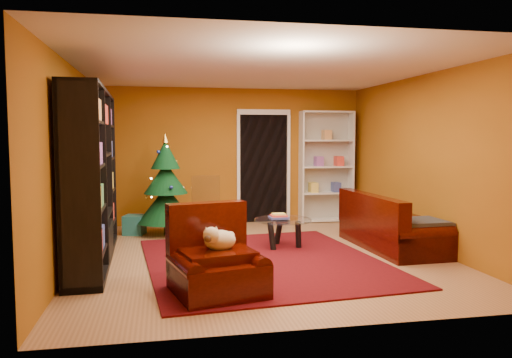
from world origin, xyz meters
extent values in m
cube|color=#956540|center=(0.00, 0.00, -0.03)|extent=(5.00, 5.50, 0.05)
cube|color=silver|center=(0.00, 0.00, 2.62)|extent=(5.00, 5.50, 0.05)
cube|color=#915311|center=(0.00, 2.77, 1.30)|extent=(5.00, 0.05, 2.60)
cube|color=#915311|center=(-2.52, 0.00, 1.30)|extent=(0.05, 5.50, 2.60)
cube|color=#915311|center=(2.52, 0.00, 1.30)|extent=(0.05, 5.50, 2.60)
cube|color=#52090E|center=(-0.05, -0.36, 0.01)|extent=(3.32, 3.78, 0.02)
cube|color=#1F6B6A|center=(-1.84, 1.91, 0.17)|extent=(0.41, 0.41, 0.33)
cube|color=#357735|center=(-0.96, 1.69, 0.14)|extent=(0.30, 0.30, 0.28)
cube|color=maroon|center=(-0.65, 2.15, 0.11)|extent=(0.29, 0.29, 0.22)
camera|label=1|loc=(-1.38, -6.79, 1.67)|focal=35.00mm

